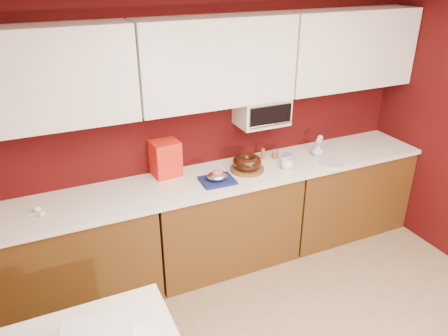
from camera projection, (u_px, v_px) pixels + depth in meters
The scene contains 28 objects.
wall_back at pixel (209, 126), 3.89m from camera, with size 4.00×0.02×2.50m, color #3E0908.
base_cabinet_left at pixel (72, 259), 3.49m from camera, with size 1.31×0.58×0.86m, color #523210.
base_cabinet_center at pixel (223, 221), 3.99m from camera, with size 1.31×0.58×0.86m, color #523210.
base_cabinet_right at pixel (341, 192), 4.49m from camera, with size 1.31×0.58×0.86m, color #523210.
countertop at pixel (223, 177), 3.80m from camera, with size 4.00×0.62×0.04m, color white.
upper_cabinet_left at pixel (38, 79), 3.00m from camera, with size 1.31×0.33×0.70m, color white.
upper_cabinet_center at pixel (216, 62), 3.50m from camera, with size 1.31×0.33×0.70m, color white.
upper_cabinet_right at pixel (349, 49), 4.00m from camera, with size 1.31×0.33×0.70m, color white.
toaster_oven at pixel (262, 111), 3.89m from camera, with size 0.45×0.30×0.25m, color white.
toaster_oven_door at pixel (271, 116), 3.76m from camera, with size 0.40×0.02×0.18m, color black.
toaster_oven_handle at pixel (271, 125), 3.78m from camera, with size 0.02×0.02×0.42m, color silver.
cake_base at pixel (247, 169), 3.86m from camera, with size 0.30×0.30×0.03m, color brown.
bundt_cake at pixel (247, 162), 3.84m from camera, with size 0.25×0.25×0.10m, color black.
navy_towel at pixel (217, 181), 3.67m from camera, with size 0.28×0.24×0.02m, color #151C4F.
foil_ham_nest at pixel (217, 176), 3.65m from camera, with size 0.18×0.15×0.07m, color silver.
roasted_ham at pixel (217, 173), 3.64m from camera, with size 0.10×0.08×0.06m, color #C15F58.
pandoro_box at pixel (166, 158), 3.73m from camera, with size 0.23×0.21×0.31m, color red.
dark_pan at pixel (243, 161), 4.02m from camera, with size 0.19×0.19×0.03m, color black.
coffee_mug at pixel (287, 163), 3.89m from camera, with size 0.10×0.10×0.11m, color white.
blue_jar at pixel (288, 159), 3.98m from camera, with size 0.08×0.08×0.10m, color navy.
flower_vase at pixel (318, 149), 4.14m from camera, with size 0.09×0.09×0.13m, color silver.
flower_pink at pixel (319, 141), 4.11m from camera, with size 0.06×0.06×0.06m, color pink.
flower_blue at pixel (320, 138), 4.12m from camera, with size 0.05×0.05×0.05m, color #96D0F1.
china_plate at pixel (332, 163), 4.01m from camera, with size 0.24×0.24×0.01m, color silver.
amber_bottle at pixel (263, 154), 4.08m from camera, with size 0.04×0.04×0.10m, color brown.
paper_cup at pixel (275, 154), 4.09m from camera, with size 0.06×0.06×0.08m, color #8F5C41.
egg_left at pixel (42, 214), 3.17m from camera, with size 0.05×0.04×0.04m, color silver.
egg_right at pixel (37, 209), 3.22m from camera, with size 0.06×0.04×0.04m, color white.
Camera 1 is at (-1.41, -1.15, 2.58)m, focal length 35.00 mm.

